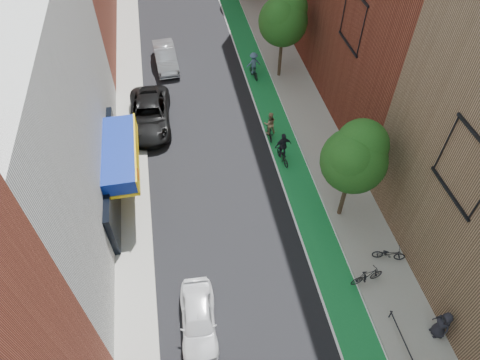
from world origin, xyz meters
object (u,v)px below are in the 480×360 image
pedestrian (442,324)px  parked_car_black (149,115)px  parked_car_silver (165,57)px  cyclist_lane_mid (283,151)px  cyclist_lane_near (270,127)px  cyclist_lane_far (254,66)px  parked_car_white (198,319)px

pedestrian → parked_car_black: bearing=-146.9°
parked_car_silver → cyclist_lane_mid: cyclist_lane_mid is taller
cyclist_lane_near → cyclist_lane_mid: bearing=99.5°
pedestrian → cyclist_lane_far: bearing=-171.3°
parked_car_white → cyclist_lane_far: size_ratio=1.95×
cyclist_lane_near → cyclist_lane_far: size_ratio=0.96×
cyclist_lane_near → parked_car_black: bearing=-17.8°
parked_car_white → pedestrian: 10.98m
cyclist_lane_near → cyclist_lane_far: cyclist_lane_far is taller
cyclist_lane_mid → cyclist_lane_far: size_ratio=1.06×
parked_car_white → cyclist_lane_far: bearing=74.2°
parked_car_white → parked_car_silver: parked_car_silver is taller
pedestrian → parked_car_silver: bearing=-158.4°
cyclist_lane_near → cyclist_lane_mid: size_ratio=0.91×
parked_car_white → parked_car_black: (-1.51, 15.12, 0.15)m
pedestrian → cyclist_lane_near: bearing=-165.0°
parked_car_white → pedestrian: (10.69, -2.45, 0.36)m
parked_car_white → parked_car_black: parked_car_black is taller
parked_car_black → cyclist_lane_near: 8.31m
parked_car_white → cyclist_lane_mid: bearing=59.7°
parked_car_black → cyclist_lane_near: size_ratio=3.02×
cyclist_lane_mid → cyclist_lane_near: bearing=-91.3°
parked_car_black → cyclist_lane_mid: 9.62m
cyclist_lane_far → cyclist_lane_near: bearing=76.7°
cyclist_lane_near → pedestrian: size_ratio=1.11×
parked_car_white → pedestrian: size_ratio=2.24×
parked_car_silver → pedestrian: bearing=-70.1°
cyclist_lane_near → pedestrian: (4.40, -14.72, 0.18)m
cyclist_lane_mid → pedestrian: bearing=99.8°
parked_car_black → parked_car_silver: (1.60, 7.16, -0.06)m
parked_car_silver → parked_car_black: bearing=-105.9°
parked_car_white → cyclist_lane_far: cyclist_lane_far is taller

